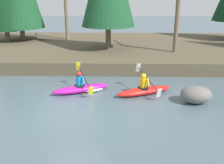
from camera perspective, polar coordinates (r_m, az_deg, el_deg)
ground_plane at (r=10.25m, az=-8.16°, el=-6.76°), size 90.00×90.00×0.00m
riverbank_far at (r=20.18m, az=-3.40°, el=7.29°), size 44.00×11.74×0.73m
bare_tree_upstream at (r=22.12m, az=-9.88°, el=15.18°), size 2.79×2.76×4.99m
bare_tree_mid_upstream at (r=17.43m, az=14.09°, el=14.13°), size 2.84×2.80×5.08m
kayaker_lead at (r=11.99m, az=7.07°, el=-1.68°), size 2.71×1.96×1.20m
kayaker_middle at (r=12.27m, az=-6.30°, el=-1.28°), size 2.71×1.96×1.20m
boulder_midstream at (r=11.49m, az=17.79°, el=-2.63°), size 1.29×1.01×0.73m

